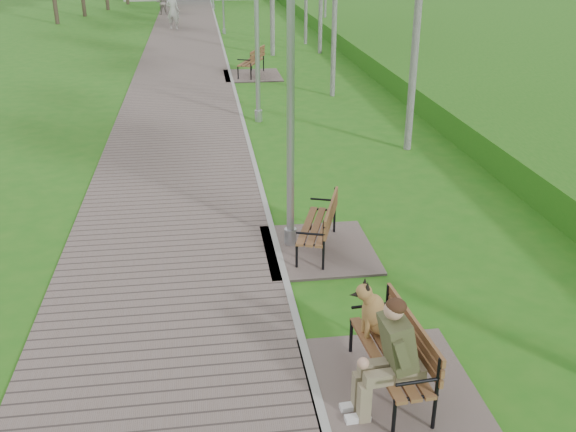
% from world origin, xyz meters
% --- Properties ---
extents(walkway, '(3.50, 67.00, 0.04)m').
position_xyz_m(walkway, '(-1.75, 21.50, 0.02)').
color(walkway, '#72615C').
rests_on(walkway, ground).
extents(kerb, '(0.10, 67.00, 0.05)m').
position_xyz_m(kerb, '(0.00, 21.50, 0.03)').
color(kerb, '#999993').
rests_on(kerb, ground).
extents(embankment, '(14.00, 70.00, 1.60)m').
position_xyz_m(embankment, '(12.00, 20.00, 0.00)').
color(embankment, '#3D7B1E').
rests_on(embankment, ground).
extents(bench_main, '(1.90, 2.11, 1.66)m').
position_xyz_m(bench_main, '(0.78, 2.37, 0.47)').
color(bench_main, '#72615C').
rests_on(bench_main, ground).
extents(bench_second, '(1.78, 1.98, 1.09)m').
position_xyz_m(bench_second, '(0.64, 5.99, 0.20)').
color(bench_second, '#72615C').
rests_on(bench_second, ground).
extents(bench_third, '(2.04, 2.26, 1.25)m').
position_xyz_m(bench_third, '(0.75, 20.11, 0.24)').
color(bench_third, '#72615C').
rests_on(bench_third, ground).
extents(lamp_post_near, '(0.21, 0.21, 5.34)m').
position_xyz_m(lamp_post_near, '(0.24, 6.24, 2.49)').
color(lamp_post_near, '#A4A7AD').
rests_on(lamp_post_near, ground).
extents(lamp_post_second, '(0.21, 0.21, 5.47)m').
position_xyz_m(lamp_post_second, '(0.44, 13.99, 2.55)').
color(lamp_post_second, '#A4A7AD').
rests_on(lamp_post_second, ground).
extents(pedestrian_near, '(0.83, 0.70, 1.95)m').
position_xyz_m(pedestrian_near, '(-2.35, 32.71, 0.97)').
color(pedestrian_near, silver).
rests_on(pedestrian_near, ground).
extents(pedestrian_far, '(0.82, 0.69, 1.53)m').
position_xyz_m(pedestrian_far, '(-3.20, 39.42, 0.77)').
color(pedestrian_far, gray).
rests_on(pedestrian_far, ground).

